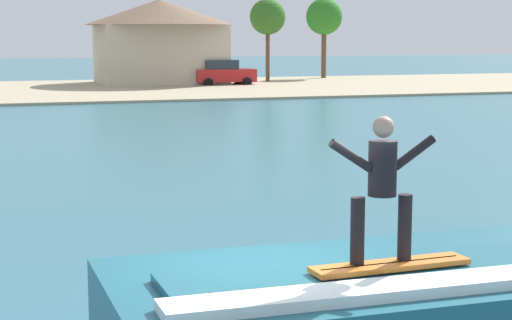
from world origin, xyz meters
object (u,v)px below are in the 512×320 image
object	(u,v)px
wave_crest	(408,302)
surfer	(382,181)
tree_tall_bare	(268,17)
house_gabled_white	(159,36)
car_far_shore	(223,73)
tree_short_bushy	(324,17)
surfboard	(390,265)

from	to	relation	value
wave_crest	surfer	bearing A→B (deg)	-148.71
tree_tall_bare	house_gabled_white	bearing A→B (deg)	-179.68
surfer	car_far_shore	bearing A→B (deg)	75.69
house_gabled_white	tree_short_bushy	xyz separation A→B (m)	(14.21, 3.45, 1.46)
car_far_shore	tree_short_bushy	world-z (taller)	tree_short_bushy
car_far_shore	surfer	bearing A→B (deg)	-104.31
wave_crest	house_gabled_white	xyz separation A→B (m)	(8.63, 53.63, 3.02)
wave_crest	surfer	size ratio (longest dim) A/B	4.32
car_far_shore	tree_short_bushy	bearing A→B (deg)	31.40
wave_crest	car_far_shore	size ratio (longest dim) A/B	1.65
car_far_shore	house_gabled_white	distance (m)	5.45
surfer	tree_short_bushy	size ratio (longest dim) A/B	0.25
wave_crest	surfer	world-z (taller)	surfer
surfboard	surfer	bearing A→B (deg)	147.73
car_far_shore	tree_tall_bare	distance (m)	6.55
car_far_shore	tree_short_bushy	distance (m)	12.76
house_gabled_white	surfboard	bearing A→B (deg)	-99.53
tree_short_bushy	surfboard	bearing A→B (deg)	-112.06
surfboard	house_gabled_white	world-z (taller)	house_gabled_white
surfboard	tree_short_bushy	world-z (taller)	tree_short_bushy
car_far_shore	wave_crest	bearing A→B (deg)	-103.84
wave_crest	car_far_shore	world-z (taller)	car_far_shore
surfboard	tree_tall_bare	xyz separation A→B (m)	(17.30, 54.06, 3.81)
house_gabled_white	tree_short_bushy	bearing A→B (deg)	13.66
surfboard	house_gabled_white	bearing A→B (deg)	80.47
house_gabled_white	car_far_shore	bearing A→B (deg)	-36.39
house_gabled_white	tree_tall_bare	distance (m)	8.35
tree_tall_bare	tree_short_bushy	xyz separation A→B (m)	(5.98, 3.41, 0.10)
surfboard	wave_crest	bearing A→B (deg)	41.01
wave_crest	tree_short_bushy	distance (m)	61.65
surfer	car_far_shore	xyz separation A→B (m)	(13.04, 51.10, -1.07)
house_gabled_white	tree_tall_bare	size ratio (longest dim) A/B	1.70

